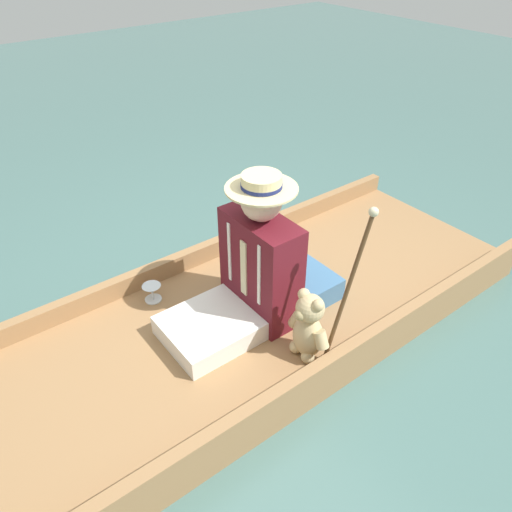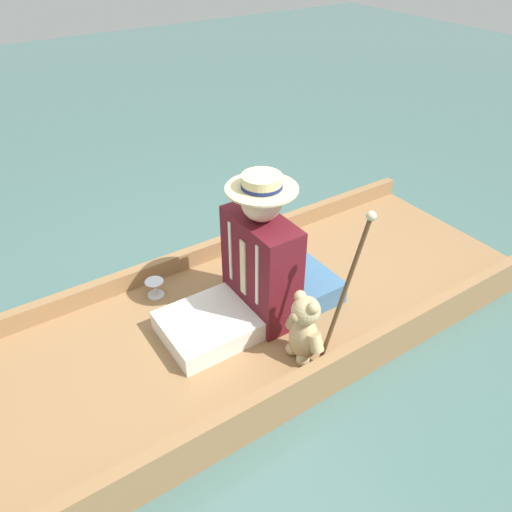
% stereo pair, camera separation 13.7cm
% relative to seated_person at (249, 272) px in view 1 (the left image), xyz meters
% --- Properties ---
extents(ground_plane, '(16.00, 16.00, 0.00)m').
position_rel_seated_person_xyz_m(ground_plane, '(0.02, -0.05, -0.42)').
color(ground_plane, '#476B66').
extents(punt_boat, '(1.19, 3.18, 0.24)m').
position_rel_seated_person_xyz_m(punt_boat, '(0.02, -0.05, -0.35)').
color(punt_boat, '#997047').
rests_on(punt_boat, ground_plane).
extents(seat_cushion, '(0.47, 0.33, 0.13)m').
position_rel_seated_person_xyz_m(seat_cushion, '(0.03, -0.34, -0.23)').
color(seat_cushion, teal).
rests_on(seat_cushion, punt_boat).
extents(seated_person, '(0.45, 0.72, 0.81)m').
position_rel_seated_person_xyz_m(seated_person, '(0.00, 0.00, 0.00)').
color(seated_person, white).
rests_on(seated_person, punt_boat).
extents(teddy_bear, '(0.26, 0.15, 0.37)m').
position_rel_seated_person_xyz_m(teddy_bear, '(-0.38, -0.06, -0.12)').
color(teddy_bear, tan).
rests_on(teddy_bear, punt_boat).
extents(wine_glass, '(0.10, 0.10, 0.10)m').
position_rel_seated_person_xyz_m(wine_glass, '(0.43, 0.34, -0.23)').
color(wine_glass, silver).
rests_on(wine_glass, punt_boat).
extents(walking_cane, '(0.04, 0.24, 0.78)m').
position_rel_seated_person_xyz_m(walking_cane, '(-0.48, -0.21, 0.17)').
color(walking_cane, brown).
rests_on(walking_cane, punt_boat).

